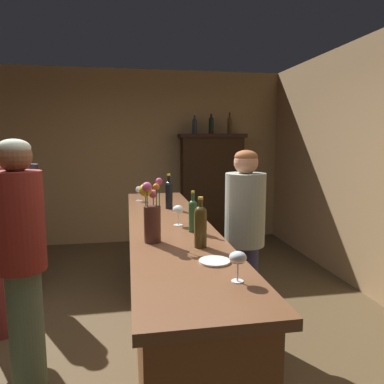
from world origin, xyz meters
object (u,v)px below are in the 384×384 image
object	(u,v)px
wine_bottle_rose	(193,214)
display_bottle_center	(230,124)
patron_redhead	(21,255)
bartender	(244,237)
wine_glass_front	(178,210)
flower_arrangement	(151,214)
bar_counter	(170,285)
cheese_plate	(215,261)
patron_in_navy	(26,214)
wine_glass_mid	(238,259)
wine_bottle_chardonnay	(169,193)
display_cabinet	(212,186)
display_bottle_midleft	(211,124)
wine_glass_rear	(139,191)
wine_bottle_riesling	(200,224)
display_bottle_left	(195,125)

from	to	relation	value
wine_bottle_rose	display_bottle_center	world-z (taller)	display_bottle_center
patron_redhead	bartender	distance (m)	1.66
wine_glass_front	flower_arrangement	world-z (taller)	flower_arrangement
bar_counter	cheese_plate	xyz separation A→B (m)	(0.13, -0.95, 0.52)
bar_counter	patron_redhead	distance (m)	1.14
flower_arrangement	patron_redhead	distance (m)	0.87
patron_in_navy	wine_glass_mid	bearing A→B (deg)	-12.29
wine_glass_front	wine_glass_mid	world-z (taller)	wine_glass_front
display_bottle_center	bartender	distance (m)	3.19
wine_bottle_chardonnay	wine_bottle_rose	distance (m)	0.89
wine_bottle_chardonnay	wine_glass_mid	distance (m)	1.82
display_bottle_center	patron_redhead	xyz separation A→B (m)	(-2.31, -3.32, -0.97)
display_cabinet	cheese_plate	xyz separation A→B (m)	(-0.90, -3.90, 0.12)
wine_glass_mid	cheese_plate	world-z (taller)	wine_glass_mid
display_bottle_midleft	patron_redhead	bearing A→B (deg)	-121.19
display_cabinet	wine_glass_rear	distance (m)	2.25
flower_arrangement	cheese_plate	bearing A→B (deg)	-55.86
wine_bottle_chardonnay	patron_in_navy	xyz separation A→B (m)	(-1.46, 0.68, -0.28)
patron_in_navy	bar_counter	bearing A→B (deg)	3.06
wine_bottle_riesling	wine_bottle_rose	xyz separation A→B (m)	(0.02, 0.37, -0.01)
display_cabinet	patron_redhead	world-z (taller)	display_cabinet
wine_bottle_riesling	display_bottle_midleft	size ratio (longest dim) A/B	0.99
cheese_plate	bartender	size ratio (longest dim) A/B	0.11
bar_counter	wine_bottle_riesling	bearing A→B (deg)	-80.22
wine_glass_rear	flower_arrangement	distance (m)	1.58
display_bottle_left	patron_redhead	xyz separation A→B (m)	(-1.74, -3.32, -0.95)
flower_arrangement	wine_glass_front	bearing A→B (deg)	61.17
wine_bottle_riesling	wine_bottle_rose	world-z (taller)	wine_bottle_riesling
bar_counter	wine_glass_mid	bearing A→B (deg)	-81.80
wine_glass_mid	display_bottle_left	world-z (taller)	display_bottle_left
wine_glass_front	patron_redhead	distance (m)	1.11
cheese_plate	wine_glass_mid	bearing A→B (deg)	-81.26
wine_glass_mid	display_bottle_center	distance (m)	4.40
wine_glass_front	bartender	distance (m)	0.63
wine_bottle_chardonnay	bartender	size ratio (longest dim) A/B	0.21
wine_bottle_riesling	bartender	world-z (taller)	bartender
display_cabinet	bartender	xyz separation A→B (m)	(-0.41, -2.94, -0.03)
patron_in_navy	display_bottle_center	bearing A→B (deg)	77.33
wine_bottle_rose	display_bottle_center	xyz separation A→B (m)	(1.19, 3.24, 0.76)
wine_bottle_chardonnay	patron_in_navy	world-z (taller)	patron_in_navy
bar_counter	wine_bottle_rose	world-z (taller)	wine_bottle_rose
cheese_plate	bar_counter	bearing A→B (deg)	98.05
wine_glass_rear	flower_arrangement	bearing A→B (deg)	-88.91
bar_counter	display_bottle_center	bearing A→B (deg)	65.93
display_bottle_center	patron_in_navy	distance (m)	3.35
display_bottle_midleft	patron_redhead	distance (m)	4.00
wine_bottle_rose	patron_in_navy	world-z (taller)	patron_in_navy
cheese_plate	patron_redhead	size ratio (longest dim) A/B	0.10
bar_counter	cheese_plate	size ratio (longest dim) A/B	18.93
display_cabinet	display_bottle_center	bearing A→B (deg)	-0.00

